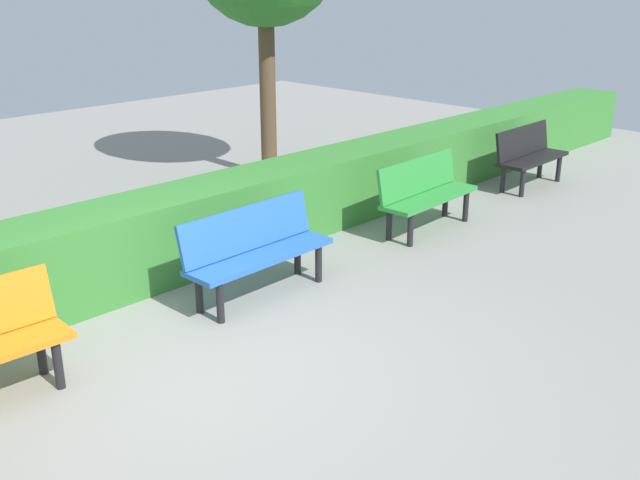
# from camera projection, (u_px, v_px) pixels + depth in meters

# --- Properties ---
(ground_plane) EXTENTS (23.07, 23.07, 0.00)m
(ground_plane) POSITION_uv_depth(u_px,v_px,m) (206.00, 372.00, 5.77)
(ground_plane) COLOR gray
(bench_black) EXTENTS (1.40, 0.48, 0.86)m
(bench_black) POSITION_uv_depth(u_px,v_px,m) (529.00, 154.00, 10.61)
(bench_black) COLOR black
(bench_black) RESTS_ON ground_plane
(bench_green) EXTENTS (1.51, 0.53, 0.86)m
(bench_green) POSITION_uv_depth(u_px,v_px,m) (425.00, 191.00, 8.81)
(bench_green) COLOR #2D8C38
(bench_green) RESTS_ON ground_plane
(bench_blue) EXTENTS (1.58, 0.50, 0.86)m
(bench_blue) POSITION_uv_depth(u_px,v_px,m) (256.00, 248.00, 7.00)
(bench_blue) COLOR blue
(bench_blue) RESTS_ON ground_plane
(hedge_row) EXTENTS (19.07, 0.77, 0.85)m
(hedge_row) POSITION_uv_depth(u_px,v_px,m) (184.00, 230.00, 7.66)
(hedge_row) COLOR #387F33
(hedge_row) RESTS_ON ground_plane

